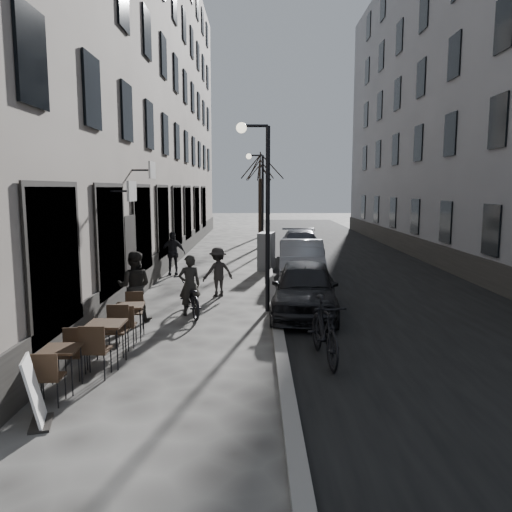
{
  "coord_description": "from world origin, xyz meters",
  "views": [
    {
      "loc": [
        -0.29,
        -7.46,
        3.38
      ],
      "look_at": [
        -0.31,
        4.08,
        1.8
      ],
      "focal_mm": 35.0,
      "sensor_mm": 36.0,
      "label": 1
    }
  ],
  "objects_px": {
    "pedestrian_mid": "(218,272)",
    "car_mid": "(301,261)",
    "bicycle": "(190,297)",
    "car_near": "(305,288)",
    "sign_board": "(35,398)",
    "bistro_set_b": "(106,339)",
    "car_far": "(301,246)",
    "moped": "(324,330)",
    "utility_cabinet": "(266,251)",
    "bistro_set_c": "(130,318)",
    "bistro_set_a": "(61,364)",
    "tree_near": "(260,165)",
    "tree_far": "(260,169)",
    "pedestrian_near": "(134,286)",
    "streetlamp_far": "(259,192)",
    "streetlamp_near": "(261,196)",
    "pedestrian_far": "(172,253)"
  },
  "relations": [
    {
      "from": "pedestrian_far",
      "to": "car_near",
      "type": "relative_size",
      "value": 0.4
    },
    {
      "from": "bistro_set_c",
      "to": "pedestrian_near",
      "type": "height_order",
      "value": "pedestrian_near"
    },
    {
      "from": "sign_board",
      "to": "car_mid",
      "type": "xyz_separation_m",
      "value": [
        4.79,
        11.21,
        0.33
      ]
    },
    {
      "from": "streetlamp_near",
      "to": "tree_far",
      "type": "relative_size",
      "value": 0.89
    },
    {
      "from": "bistro_set_b",
      "to": "car_far",
      "type": "bearing_deg",
      "value": 70.83
    },
    {
      "from": "streetlamp_far",
      "to": "moped",
      "type": "relative_size",
      "value": 2.45
    },
    {
      "from": "tree_far",
      "to": "bistro_set_a",
      "type": "relative_size",
      "value": 3.83
    },
    {
      "from": "streetlamp_far",
      "to": "sign_board",
      "type": "distance_m",
      "value": 19.17
    },
    {
      "from": "tree_near",
      "to": "sign_board",
      "type": "bearing_deg",
      "value": -98.8
    },
    {
      "from": "tree_near",
      "to": "sign_board",
      "type": "height_order",
      "value": "tree_near"
    },
    {
      "from": "bistro_set_a",
      "to": "car_far",
      "type": "xyz_separation_m",
      "value": [
        5.32,
        15.12,
        0.25
      ]
    },
    {
      "from": "streetlamp_far",
      "to": "car_mid",
      "type": "relative_size",
      "value": 1.13
    },
    {
      "from": "moped",
      "to": "utility_cabinet",
      "type": "bearing_deg",
      "value": 88.89
    },
    {
      "from": "car_near",
      "to": "tree_near",
      "type": "bearing_deg",
      "value": 100.07
    },
    {
      "from": "car_near",
      "to": "moped",
      "type": "bearing_deg",
      "value": -83.54
    },
    {
      "from": "pedestrian_near",
      "to": "utility_cabinet",
      "type": "bearing_deg",
      "value": -114.59
    },
    {
      "from": "bistro_set_c",
      "to": "moped",
      "type": "relative_size",
      "value": 0.76
    },
    {
      "from": "bistro_set_b",
      "to": "car_far",
      "type": "height_order",
      "value": "car_far"
    },
    {
      "from": "bistro_set_a",
      "to": "sign_board",
      "type": "xyz_separation_m",
      "value": [
        0.11,
        -1.24,
        -0.04
      ]
    },
    {
      "from": "bicycle",
      "to": "car_near",
      "type": "height_order",
      "value": "car_near"
    },
    {
      "from": "car_near",
      "to": "bistro_set_a",
      "type": "bearing_deg",
      "value": -125.85
    },
    {
      "from": "streetlamp_far",
      "to": "car_near",
      "type": "relative_size",
      "value": 1.2
    },
    {
      "from": "tree_near",
      "to": "bistro_set_a",
      "type": "height_order",
      "value": "tree_near"
    },
    {
      "from": "bistro_set_a",
      "to": "pedestrian_far",
      "type": "height_order",
      "value": "pedestrian_far"
    },
    {
      "from": "pedestrian_mid",
      "to": "car_far",
      "type": "bearing_deg",
      "value": -139.36
    },
    {
      "from": "pedestrian_far",
      "to": "sign_board",
      "type": "bearing_deg",
      "value": -95.9
    },
    {
      "from": "bistro_set_a",
      "to": "pedestrian_mid",
      "type": "bearing_deg",
      "value": 71.9
    },
    {
      "from": "car_near",
      "to": "moped",
      "type": "height_order",
      "value": "car_near"
    },
    {
      "from": "streetlamp_far",
      "to": "bistro_set_c",
      "type": "height_order",
      "value": "streetlamp_far"
    },
    {
      "from": "streetlamp_far",
      "to": "car_far",
      "type": "bearing_deg",
      "value": -50.5
    },
    {
      "from": "streetlamp_near",
      "to": "tree_far",
      "type": "xyz_separation_m",
      "value": [
        0.07,
        21.0,
        1.5
      ]
    },
    {
      "from": "tree_far",
      "to": "pedestrian_far",
      "type": "height_order",
      "value": "tree_far"
    },
    {
      "from": "sign_board",
      "to": "bicycle",
      "type": "distance_m",
      "value": 6.4
    },
    {
      "from": "tree_near",
      "to": "car_mid",
      "type": "relative_size",
      "value": 1.27
    },
    {
      "from": "tree_far",
      "to": "utility_cabinet",
      "type": "xyz_separation_m",
      "value": [
        0.2,
        -13.92,
        -3.89
      ]
    },
    {
      "from": "tree_far",
      "to": "car_far",
      "type": "distance_m",
      "value": 12.15
    },
    {
      "from": "sign_board",
      "to": "pedestrian_mid",
      "type": "height_order",
      "value": "pedestrian_mid"
    },
    {
      "from": "streetlamp_far",
      "to": "pedestrian_mid",
      "type": "distance_m",
      "value": 10.42
    },
    {
      "from": "streetlamp_far",
      "to": "utility_cabinet",
      "type": "height_order",
      "value": "streetlamp_far"
    },
    {
      "from": "utility_cabinet",
      "to": "moped",
      "type": "distance_m",
      "value": 11.12
    },
    {
      "from": "pedestrian_near",
      "to": "moped",
      "type": "height_order",
      "value": "pedestrian_near"
    },
    {
      "from": "utility_cabinet",
      "to": "moped",
      "type": "height_order",
      "value": "utility_cabinet"
    },
    {
      "from": "bistro_set_b",
      "to": "utility_cabinet",
      "type": "height_order",
      "value": "utility_cabinet"
    },
    {
      "from": "streetlamp_near",
      "to": "streetlamp_far",
      "type": "bearing_deg",
      "value": 90.0
    },
    {
      "from": "tree_near",
      "to": "pedestrian_near",
      "type": "bearing_deg",
      "value": -101.7
    },
    {
      "from": "pedestrian_mid",
      "to": "car_mid",
      "type": "xyz_separation_m",
      "value": [
        2.85,
        2.58,
        -0.03
      ]
    },
    {
      "from": "pedestrian_far",
      "to": "car_far",
      "type": "relative_size",
      "value": 0.35
    },
    {
      "from": "bistro_set_a",
      "to": "bistro_set_b",
      "type": "xyz_separation_m",
      "value": [
        0.4,
        1.21,
        0.06
      ]
    },
    {
      "from": "bicycle",
      "to": "tree_far",
      "type": "bearing_deg",
      "value": -115.23
    },
    {
      "from": "bistro_set_b",
      "to": "moped",
      "type": "xyz_separation_m",
      "value": [
        4.2,
        0.24,
        0.12
      ]
    }
  ]
}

